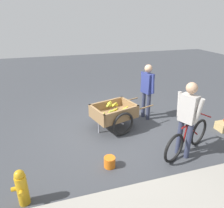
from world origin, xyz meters
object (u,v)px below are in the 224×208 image
Objects in this scene: bicycle at (187,139)px; fruit_cart at (114,114)px; plastic_bucket at (110,162)px; dog at (189,105)px; cyclist_person at (188,114)px; fire_hydrant at (22,187)px; vendor_person at (147,87)px.

fruit_cart is at bearing -51.34° from bicycle.
dog is at bearing -150.51° from plastic_bucket.
fruit_cart is 7.61× the size of plastic_bucket.
cyclist_person is 7.15× the size of plastic_bucket.
plastic_bucket is (0.56, 1.51, -0.33)m from fruit_cart.
bicycle is (-1.23, 1.54, -0.09)m from fruit_cart.
fire_hydrant reaches higher than dog.
dog is at bearing 178.03° from vendor_person.
cyclist_person is 2.52× the size of fire_hydrant.
bicycle is at bearing 52.97° from dog.
cyclist_person is at bearing 124.30° from fruit_cart.
plastic_bucket is at bearing 47.89° from vendor_person.
cyclist_person is at bearing 51.21° from dog.
fruit_cart is 2.61m from dog.
plastic_bucket is (1.79, -0.02, -0.24)m from bicycle.
fruit_cart is at bearing -137.55° from fire_hydrant.
plastic_bucket is (1.66, 1.84, -0.87)m from vendor_person.
vendor_person reaches higher than dog.
cyclist_person is 3.10× the size of dog.
fire_hydrant is at bearing 35.24° from vendor_person.
fruit_cart is 2.02m from cyclist_person.
plastic_bucket is at bearing 29.49° from dog.
dog is 3.63m from plastic_bucket.
fire_hydrant is 1.69m from plastic_bucket.
fire_hydrant reaches higher than plastic_bucket.
vendor_person is 4.05m from fire_hydrant.
plastic_bucket is (-1.60, -0.47, -0.22)m from fire_hydrant.
fruit_cart is 1.65m from plastic_bucket.
vendor_person is 1.97m from bicycle.
fruit_cart is at bearing 6.00° from dog.
cyclist_person is at bearing 177.02° from plastic_bucket.
fire_hydrant is at bearing 25.34° from dog.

